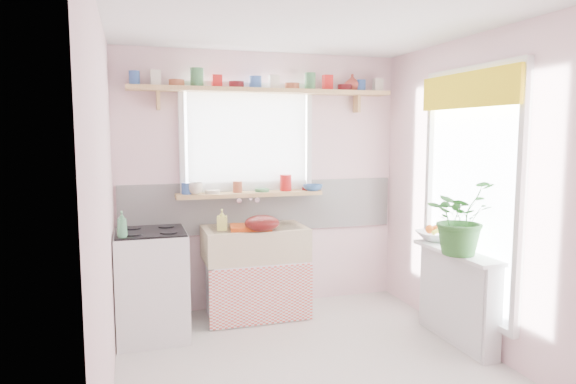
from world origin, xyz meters
name	(u,v)px	position (x,y,z in m)	size (l,w,h in m)	color
room	(355,173)	(0.66, 0.86, 1.37)	(3.20, 3.20, 3.20)	beige
sink_unit	(255,271)	(-0.15, 1.29, 0.43)	(0.95, 0.65, 1.11)	white
cooker	(152,284)	(-1.10, 1.05, 0.46)	(0.58, 0.58, 0.93)	white
radiator_ledge	(457,295)	(1.30, 0.20, 0.40)	(0.22, 0.95, 0.78)	white
windowsill	(250,194)	(-0.15, 1.48, 1.14)	(1.40, 0.22, 0.04)	tan
pine_shelf	(265,91)	(0.00, 1.47, 2.12)	(2.52, 0.24, 0.04)	tan
shelf_crockery	(265,83)	(0.00, 1.47, 2.20)	(2.47, 0.11, 0.12)	#3359A5
sill_crockery	(245,187)	(-0.20, 1.48, 1.21)	(1.35, 0.11, 0.12)	#3359A5
dish_tray	(251,227)	(-0.21, 1.21, 0.87)	(0.37, 0.28, 0.04)	#D94B13
colander	(262,223)	(-0.13, 1.10, 0.92)	(0.31, 0.31, 0.14)	#580F0F
jade_plant	(460,217)	(1.21, 0.08, 1.07)	(0.53, 0.46, 0.59)	#2F6C2B
fruit_bowl	(436,236)	(1.33, 0.59, 0.82)	(0.33, 0.33, 0.08)	silver
herb_pot	(448,233)	(1.33, 0.40, 0.88)	(0.11, 0.08, 0.21)	#2C6F2D
soap_bottle_sink	(222,220)	(-0.46, 1.24, 0.95)	(0.09, 0.09, 0.19)	#E3E666
sill_cup	(195,188)	(-0.67, 1.47, 1.21)	(0.14, 0.14, 0.11)	beige
sill_bowl	(313,188)	(0.47, 1.42, 1.19)	(0.19, 0.19, 0.06)	#3465A9
shelf_vase	(352,83)	(0.93, 1.53, 2.23)	(0.16, 0.16, 0.17)	#B84538
cooker_bottle	(122,224)	(-1.32, 0.83, 1.02)	(0.08, 0.08, 0.21)	#468D60
fruit	(436,229)	(1.34, 0.59, 0.88)	(0.20, 0.14, 0.10)	#E95813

